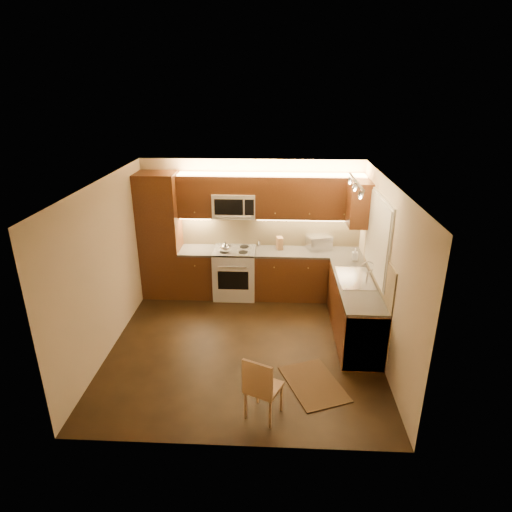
# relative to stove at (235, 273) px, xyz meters

# --- Properties ---
(floor) EXTENTS (4.00, 4.00, 0.01)m
(floor) POSITION_rel_stove_xyz_m (0.30, -1.68, -0.46)
(floor) COLOR black
(floor) RESTS_ON ground
(ceiling) EXTENTS (4.00, 4.00, 0.01)m
(ceiling) POSITION_rel_stove_xyz_m (0.30, -1.68, 2.04)
(ceiling) COLOR beige
(ceiling) RESTS_ON ground
(wall_back) EXTENTS (4.00, 0.01, 2.50)m
(wall_back) POSITION_rel_stove_xyz_m (0.30, 0.32, 0.79)
(wall_back) COLOR #BEA98B
(wall_back) RESTS_ON ground
(wall_front) EXTENTS (4.00, 0.01, 2.50)m
(wall_front) POSITION_rel_stove_xyz_m (0.30, -3.67, 0.79)
(wall_front) COLOR #BEA98B
(wall_front) RESTS_ON ground
(wall_left) EXTENTS (0.01, 4.00, 2.50)m
(wall_left) POSITION_rel_stove_xyz_m (-1.70, -1.68, 0.79)
(wall_left) COLOR #BEA98B
(wall_left) RESTS_ON ground
(wall_right) EXTENTS (0.01, 4.00, 2.50)m
(wall_right) POSITION_rel_stove_xyz_m (2.30, -1.68, 0.79)
(wall_right) COLOR #BEA98B
(wall_right) RESTS_ON ground
(pantry) EXTENTS (0.70, 0.60, 2.30)m
(pantry) POSITION_rel_stove_xyz_m (-1.35, 0.02, 0.69)
(pantry) COLOR #411D0D
(pantry) RESTS_ON floor
(base_cab_back_left) EXTENTS (0.62, 0.60, 0.86)m
(base_cab_back_left) POSITION_rel_stove_xyz_m (-0.69, 0.02, -0.03)
(base_cab_back_left) COLOR #411D0D
(base_cab_back_left) RESTS_ON floor
(counter_back_left) EXTENTS (0.62, 0.60, 0.04)m
(counter_back_left) POSITION_rel_stove_xyz_m (-0.69, 0.02, 0.42)
(counter_back_left) COLOR #33302E
(counter_back_left) RESTS_ON base_cab_back_left
(base_cab_back_right) EXTENTS (1.92, 0.60, 0.86)m
(base_cab_back_right) POSITION_rel_stove_xyz_m (1.34, 0.02, -0.03)
(base_cab_back_right) COLOR #411D0D
(base_cab_back_right) RESTS_ON floor
(counter_back_right) EXTENTS (1.92, 0.60, 0.04)m
(counter_back_right) POSITION_rel_stove_xyz_m (1.34, 0.02, 0.42)
(counter_back_right) COLOR #33302E
(counter_back_right) RESTS_ON base_cab_back_right
(base_cab_right) EXTENTS (0.60, 2.00, 0.86)m
(base_cab_right) POSITION_rel_stove_xyz_m (2.00, -1.28, -0.03)
(base_cab_right) COLOR #411D0D
(base_cab_right) RESTS_ON floor
(counter_right) EXTENTS (0.60, 2.00, 0.04)m
(counter_right) POSITION_rel_stove_xyz_m (2.00, -1.28, 0.42)
(counter_right) COLOR #33302E
(counter_right) RESTS_ON base_cab_right
(dishwasher) EXTENTS (0.58, 0.60, 0.84)m
(dishwasher) POSITION_rel_stove_xyz_m (2.00, -1.98, -0.03)
(dishwasher) COLOR silver
(dishwasher) RESTS_ON floor
(backsplash_back) EXTENTS (3.30, 0.02, 0.60)m
(backsplash_back) POSITION_rel_stove_xyz_m (0.65, 0.31, 0.74)
(backsplash_back) COLOR tan
(backsplash_back) RESTS_ON wall_back
(backsplash_right) EXTENTS (0.02, 2.00, 0.60)m
(backsplash_right) POSITION_rel_stove_xyz_m (2.29, -1.28, 0.74)
(backsplash_right) COLOR tan
(backsplash_right) RESTS_ON wall_right
(upper_cab_back_left) EXTENTS (0.62, 0.35, 0.75)m
(upper_cab_back_left) POSITION_rel_stove_xyz_m (-0.69, 0.15, 1.42)
(upper_cab_back_left) COLOR #411D0D
(upper_cab_back_left) RESTS_ON wall_back
(upper_cab_back_right) EXTENTS (1.92, 0.35, 0.75)m
(upper_cab_back_right) POSITION_rel_stove_xyz_m (1.34, 0.15, 1.42)
(upper_cab_back_right) COLOR #411D0D
(upper_cab_back_right) RESTS_ON wall_back
(upper_cab_bridge) EXTENTS (0.76, 0.35, 0.31)m
(upper_cab_bridge) POSITION_rel_stove_xyz_m (0.00, 0.15, 1.63)
(upper_cab_bridge) COLOR #411D0D
(upper_cab_bridge) RESTS_ON wall_back
(upper_cab_right_corner) EXTENTS (0.35, 0.50, 0.75)m
(upper_cab_right_corner) POSITION_rel_stove_xyz_m (2.12, -0.28, 1.42)
(upper_cab_right_corner) COLOR #411D0D
(upper_cab_right_corner) RESTS_ON wall_right
(stove) EXTENTS (0.76, 0.65, 0.92)m
(stove) POSITION_rel_stove_xyz_m (0.00, 0.00, 0.00)
(stove) COLOR silver
(stove) RESTS_ON floor
(microwave) EXTENTS (0.76, 0.38, 0.44)m
(microwave) POSITION_rel_stove_xyz_m (0.00, 0.14, 1.26)
(microwave) COLOR silver
(microwave) RESTS_ON wall_back
(window_frame) EXTENTS (0.03, 1.44, 1.24)m
(window_frame) POSITION_rel_stove_xyz_m (2.29, -1.12, 1.14)
(window_frame) COLOR silver
(window_frame) RESTS_ON wall_right
(window_blinds) EXTENTS (0.02, 1.36, 1.16)m
(window_blinds) POSITION_rel_stove_xyz_m (2.27, -1.12, 1.14)
(window_blinds) COLOR silver
(window_blinds) RESTS_ON wall_right
(sink) EXTENTS (0.52, 0.86, 0.15)m
(sink) POSITION_rel_stove_xyz_m (2.00, -1.12, 0.52)
(sink) COLOR silver
(sink) RESTS_ON counter_right
(faucet) EXTENTS (0.20, 0.04, 0.30)m
(faucet) POSITION_rel_stove_xyz_m (2.18, -1.12, 0.59)
(faucet) COLOR silver
(faucet) RESTS_ON counter_right
(track_light_bar) EXTENTS (0.04, 1.20, 0.03)m
(track_light_bar) POSITION_rel_stove_xyz_m (1.85, -1.27, 2.00)
(track_light_bar) COLOR silver
(track_light_bar) RESTS_ON ceiling
(kettle) EXTENTS (0.22, 0.22, 0.20)m
(kettle) POSITION_rel_stove_xyz_m (-0.15, -0.14, 0.56)
(kettle) COLOR silver
(kettle) RESTS_ON stove
(toaster_oven) EXTENTS (0.49, 0.42, 0.25)m
(toaster_oven) POSITION_rel_stove_xyz_m (1.54, 0.18, 0.57)
(toaster_oven) COLOR silver
(toaster_oven) RESTS_ON counter_back_right
(knife_block) EXTENTS (0.13, 0.18, 0.22)m
(knife_block) POSITION_rel_stove_xyz_m (0.82, 0.13, 0.55)
(knife_block) COLOR #9A7445
(knife_block) RESTS_ON counter_back_right
(spice_jar_a) EXTENTS (0.06, 0.06, 0.10)m
(spice_jar_a) POSITION_rel_stove_xyz_m (0.44, 0.25, 0.49)
(spice_jar_a) COLOR silver
(spice_jar_a) RESTS_ON counter_back_right
(spice_jar_b) EXTENTS (0.06, 0.06, 0.09)m
(spice_jar_b) POSITION_rel_stove_xyz_m (0.44, 0.26, 0.48)
(spice_jar_b) COLOR brown
(spice_jar_b) RESTS_ON counter_back_right
(spice_jar_c) EXTENTS (0.05, 0.05, 0.10)m
(spice_jar_c) POSITION_rel_stove_xyz_m (0.85, 0.21, 0.49)
(spice_jar_c) COLOR silver
(spice_jar_c) RESTS_ON counter_back_right
(spice_jar_d) EXTENTS (0.05, 0.05, 0.08)m
(spice_jar_d) POSITION_rel_stove_xyz_m (0.86, 0.18, 0.48)
(spice_jar_d) COLOR brown
(spice_jar_d) RESTS_ON counter_back_right
(soap_bottle) EXTENTS (0.10, 0.10, 0.21)m
(soap_bottle) POSITION_rel_stove_xyz_m (2.12, -0.34, 0.54)
(soap_bottle) COLOR white
(soap_bottle) RESTS_ON counter_right
(rug) EXTENTS (0.95, 1.13, 0.01)m
(rug) POSITION_rel_stove_xyz_m (1.29, -2.58, -0.45)
(rug) COLOR black
(rug) RESTS_ON floor
(dining_chair) EXTENTS (0.49, 0.49, 0.85)m
(dining_chair) POSITION_rel_stove_xyz_m (0.64, -3.17, -0.04)
(dining_chair) COLOR #9A7445
(dining_chair) RESTS_ON floor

